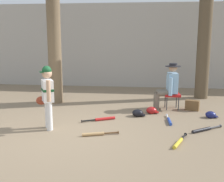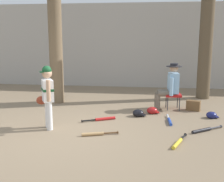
{
  "view_description": "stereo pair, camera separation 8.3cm",
  "coord_description": "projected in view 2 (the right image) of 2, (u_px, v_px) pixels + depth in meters",
  "views": [
    {
      "loc": [
        1.64,
        -5.2,
        1.88
      ],
      "look_at": [
        0.96,
        0.62,
        0.75
      ],
      "focal_mm": 45.7,
      "sensor_mm": 36.0,
      "label": 1
    },
    {
      "loc": [
        1.73,
        -5.19,
        1.88
      ],
      "look_at": [
        0.96,
        0.62,
        0.75
      ],
      "focal_mm": 45.7,
      "sensor_mm": 36.0,
      "label": 2
    }
  ],
  "objects": [
    {
      "name": "bat_black_composite",
      "position": [
        204.0,
        130.0,
        5.7
      ],
      "size": [
        0.69,
        0.52,
        0.07
      ],
      "color": "black",
      "rests_on": "ground"
    },
    {
      "name": "bat_yellow_trainer",
      "position": [
        178.0,
        142.0,
        5.03
      ],
      "size": [
        0.34,
        0.73,
        0.07
      ],
      "color": "yellow",
      "rests_on": "ground"
    },
    {
      "name": "bat_wood_tan",
      "position": [
        96.0,
        134.0,
        5.48
      ],
      "size": [
        0.7,
        0.29,
        0.07
      ],
      "color": "tan",
      "rests_on": "ground"
    },
    {
      "name": "bat_blue_youth",
      "position": [
        169.0,
        121.0,
        6.32
      ],
      "size": [
        0.09,
        0.75,
        0.07
      ],
      "color": "#2347AD",
      "rests_on": "ground"
    },
    {
      "name": "seated_spectator",
      "position": [
        169.0,
        85.0,
        7.36
      ],
      "size": [
        0.67,
        0.54,
        1.2
      ],
      "color": "#6B6051",
      "rests_on": "ground"
    },
    {
      "name": "concrete_back_wall",
      "position": [
        104.0,
        46.0,
        10.75
      ],
      "size": [
        18.0,
        0.36,
        3.06
      ],
      "primitive_type": "cube",
      "color": "#ADA89E",
      "rests_on": "ground"
    },
    {
      "name": "ground_plane",
      "position": [
        60.0,
        133.0,
        5.63
      ],
      "size": [
        60.0,
        60.0,
        0.0
      ],
      "primitive_type": "plane",
      "color": "#7F6B51"
    },
    {
      "name": "tree_behind_spectator",
      "position": [
        206.0,
        38.0,
        8.45
      ],
      "size": [
        0.62,
        0.62,
        4.26
      ],
      "color": "brown",
      "rests_on": "ground"
    },
    {
      "name": "bat_red_barrel",
      "position": [
        103.0,
        119.0,
        6.46
      ],
      "size": [
        0.73,
        0.42,
        0.07
      ],
      "color": "red",
      "rests_on": "ground"
    },
    {
      "name": "batting_helmet_red",
      "position": [
        152.0,
        111.0,
        7.02
      ],
      "size": [
        0.31,
        0.24,
        0.18
      ],
      "color": "#A81919",
      "rests_on": "ground"
    },
    {
      "name": "tree_near_player",
      "position": [
        55.0,
        22.0,
        7.84
      ],
      "size": [
        0.59,
        0.59,
        5.14
      ],
      "color": "brown",
      "rests_on": "ground"
    },
    {
      "name": "handbag_beside_stool",
      "position": [
        193.0,
        106.0,
        7.31
      ],
      "size": [
        0.38,
        0.28,
        0.26
      ],
      "primitive_type": "cube",
      "rotation": [
        0.0,
        0.0,
        -0.32
      ],
      "color": "brown",
      "rests_on": "ground"
    },
    {
      "name": "batting_helmet_navy",
      "position": [
        212.0,
        115.0,
        6.63
      ],
      "size": [
        0.28,
        0.22,
        0.16
      ],
      "color": "navy",
      "rests_on": "ground"
    },
    {
      "name": "young_ballplayer",
      "position": [
        47.0,
        93.0,
        5.77
      ],
      "size": [
        0.49,
        0.53,
        1.31
      ],
      "color": "white",
      "rests_on": "ground"
    },
    {
      "name": "batting_helmet_black",
      "position": [
        138.0,
        113.0,
        6.78
      ],
      "size": [
        0.31,
        0.24,
        0.18
      ],
      "color": "black",
      "rests_on": "ground"
    },
    {
      "name": "folding_stool",
      "position": [
        173.0,
        95.0,
        7.4
      ],
      "size": [
        0.43,
        0.43,
        0.41
      ],
      "color": "red",
      "rests_on": "ground"
    }
  ]
}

